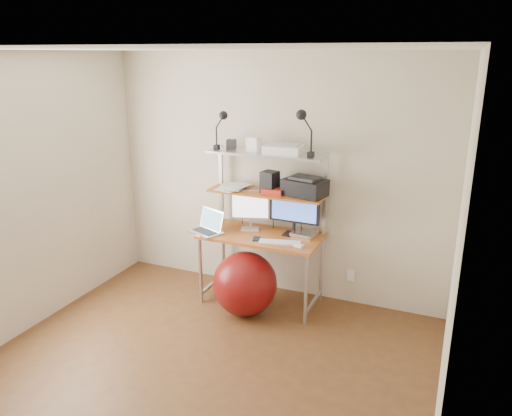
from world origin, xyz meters
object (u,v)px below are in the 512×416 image
(monitor_black, at_px, (294,210))
(printer, at_px, (305,187))
(monitor_silver, at_px, (251,207))
(laptop, at_px, (208,227))
(exercise_ball, at_px, (245,284))

(monitor_black, xyz_separation_m, printer, (0.10, 0.01, 0.24))
(monitor_silver, height_order, laptop, monitor_silver)
(printer, height_order, exercise_ball, printer)
(monitor_silver, bearing_deg, printer, -13.38)
(monitor_silver, relative_size, laptop, 1.11)
(monitor_silver, relative_size, printer, 1.00)
(laptop, bearing_deg, monitor_black, 40.99)
(monitor_black, relative_size, laptop, 1.28)
(printer, xyz_separation_m, exercise_ball, (-0.45, -0.43, -0.92))
(monitor_black, distance_m, exercise_ball, 0.87)
(monitor_black, bearing_deg, printer, 7.81)
(monitor_silver, xyz_separation_m, laptop, (-0.37, -0.23, -0.19))
(monitor_silver, distance_m, monitor_black, 0.45)
(monitor_black, bearing_deg, laptop, -160.81)
(monitor_silver, distance_m, exercise_ball, 0.77)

